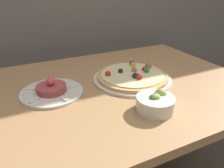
# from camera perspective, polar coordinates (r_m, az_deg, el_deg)

# --- Properties ---
(dining_table) EXTENTS (1.15, 0.86, 0.72)m
(dining_table) POSITION_cam_1_polar(r_m,az_deg,el_deg) (1.01, 1.85, -4.88)
(dining_table) COLOR #AD7F51
(dining_table) RESTS_ON ground_plane
(pizza_plate) EXTENTS (0.35, 0.35, 0.05)m
(pizza_plate) POSITION_cam_1_polar(r_m,az_deg,el_deg) (1.00, 5.34, 2.01)
(pizza_plate) COLOR silver
(pizza_plate) RESTS_ON dining_table
(tartare_plate) EXTENTS (0.25, 0.25, 0.07)m
(tartare_plate) POSITION_cam_1_polar(r_m,az_deg,el_deg) (0.91, -15.47, -1.63)
(tartare_plate) COLOR silver
(tartare_plate) RESTS_ON dining_table
(small_bowl) EXTENTS (0.13, 0.13, 0.07)m
(small_bowl) POSITION_cam_1_polar(r_m,az_deg,el_deg) (0.77, 11.32, -4.76)
(small_bowl) COLOR silver
(small_bowl) RESTS_ON dining_table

